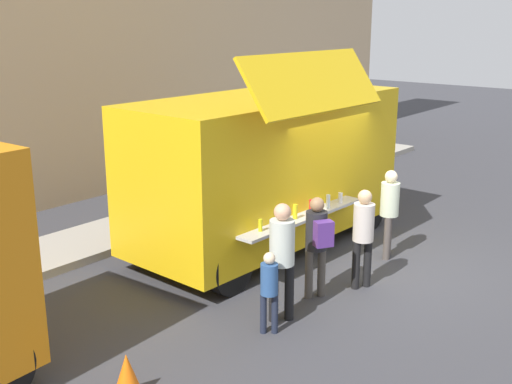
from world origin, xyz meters
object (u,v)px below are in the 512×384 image
at_px(trash_bin, 303,163).
at_px(customer_mid_with_backpack, 317,238).
at_px(traffic_cone_orange, 127,376).
at_px(customer_front_ordering, 363,230).
at_px(child_near_queue, 269,285).
at_px(customer_rear_waiting, 282,252).
at_px(food_truck_main, 268,166).
at_px(customer_extra_browsing, 389,206).

xyz_separation_m(trash_bin, customer_mid_with_backpack, (-5.79, -4.39, 0.50)).
xyz_separation_m(traffic_cone_orange, customer_front_ordering, (4.41, -0.50, 0.71)).
relative_size(customer_front_ordering, child_near_queue, 1.38).
bearing_deg(customer_rear_waiting, customer_mid_with_backpack, -50.58).
xyz_separation_m(food_truck_main, trash_bin, (4.41, 2.32, -1.07)).
height_order(traffic_cone_orange, customer_extra_browsing, customer_extra_browsing).
relative_size(food_truck_main, customer_front_ordering, 3.42).
distance_m(traffic_cone_orange, customer_front_ordering, 4.50).
height_order(food_truck_main, customer_extra_browsing, food_truck_main).
distance_m(customer_front_ordering, customer_rear_waiting, 1.77).
xyz_separation_m(customer_front_ordering, child_near_queue, (-2.16, 0.19, -0.27)).
relative_size(trash_bin, child_near_queue, 0.84).
bearing_deg(customer_mid_with_backpack, child_near_queue, 126.94).
bearing_deg(customer_extra_browsing, traffic_cone_orange, 64.49).
xyz_separation_m(trash_bin, customer_extra_browsing, (-3.53, -4.41, 0.48)).
bearing_deg(food_truck_main, customer_front_ordering, -101.94).
height_order(customer_front_ordering, customer_extra_browsing, customer_front_ordering).
distance_m(traffic_cone_orange, customer_mid_with_backpack, 3.69).
distance_m(customer_front_ordering, customer_mid_with_backpack, 0.87).
height_order(customer_mid_with_backpack, customer_extra_browsing, customer_extra_browsing).
distance_m(customer_mid_with_backpack, customer_rear_waiting, 0.94).
xyz_separation_m(traffic_cone_orange, child_near_queue, (2.25, -0.30, 0.44)).
distance_m(food_truck_main, traffic_cone_orange, 5.49).
bearing_deg(customer_rear_waiting, traffic_cone_orange, 123.04).
bearing_deg(trash_bin, food_truck_main, -152.25).
relative_size(customer_front_ordering, customer_mid_with_backpack, 1.01).
relative_size(food_truck_main, trash_bin, 5.61).
xyz_separation_m(traffic_cone_orange, trash_bin, (9.40, 4.23, 0.23)).
bearing_deg(customer_extra_browsing, trash_bin, -62.40).
xyz_separation_m(customer_front_ordering, customer_rear_waiting, (-1.74, 0.30, 0.07)).
bearing_deg(customer_extra_browsing, child_near_queue, 68.17).
distance_m(food_truck_main, trash_bin, 5.10).
height_order(trash_bin, customer_mid_with_backpack, customer_mid_with_backpack).
bearing_deg(customer_rear_waiting, child_near_queue, 141.49).
bearing_deg(food_truck_main, customer_mid_with_backpack, -122.16).
distance_m(trash_bin, child_near_queue, 8.47).
xyz_separation_m(customer_mid_with_backpack, customer_rear_waiting, (-0.94, -0.04, 0.06)).
relative_size(customer_front_ordering, customer_extra_browsing, 1.00).
xyz_separation_m(customer_rear_waiting, child_near_queue, (-0.42, -0.11, -0.34)).
height_order(traffic_cone_orange, customer_rear_waiting, customer_rear_waiting).
bearing_deg(traffic_cone_orange, food_truck_main, 20.94).
bearing_deg(child_near_queue, trash_bin, -6.87).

